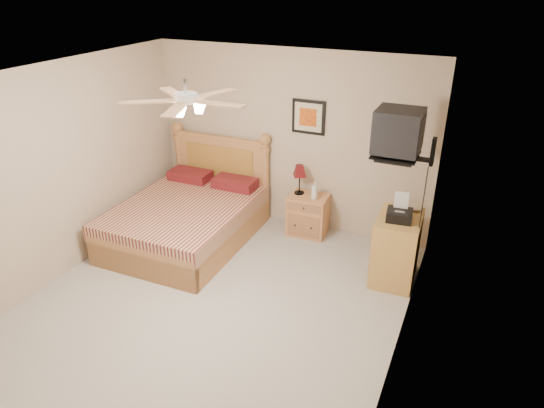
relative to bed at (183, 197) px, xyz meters
The scene contains 17 objects.
floor 1.68m from the bed, 46.64° to the right, with size 4.50×4.50×0.00m, color #A29C93.
ceiling 2.39m from the bed, 46.64° to the right, with size 4.00×4.50×0.04m, color white.
wall_back 1.65m from the bed, 46.90° to the left, with size 4.00×0.04×2.50m, color tan.
wall_front 3.58m from the bed, 72.58° to the right, with size 4.00×0.04×2.50m, color tan.
wall_left 1.57m from the bed, 130.08° to the right, with size 0.04×4.50×2.50m, color tan.
wall_right 3.31m from the bed, 20.12° to the right, with size 0.04×4.50×2.50m, color tan.
bed is the anchor object (origin of this frame).
nightstand 1.74m from the bed, 31.46° to the left, with size 0.53×0.40×0.58m, color #C6713B.
table_lamp 1.59m from the bed, 35.43° to the left, with size 0.23×0.23×0.42m, color #5C0E11, non-canonical shape.
lotion_bottle 1.76m from the bed, 28.56° to the left, with size 0.09×0.09×0.24m, color silver.
framed_picture 1.97m from the bed, 39.90° to the left, with size 0.46×0.04×0.46m, color black.
dresser 2.81m from the bed, ahead, with size 0.49×0.70×0.83m, color #B68943.
fax_machine 2.81m from the bed, ahead, with size 0.28×0.30×0.30m, color black, non-canonical shape.
magazine_lower 2.80m from the bed, 11.29° to the left, with size 0.19×0.26×0.02m, color beige.
magazine_upper 2.81m from the bed, 11.18° to the left, with size 0.21×0.29×0.02m, color tan.
wall_tv 3.04m from the bed, ahead, with size 0.56×0.46×0.58m, color black, non-canonical shape.
ceiling_fan 2.39m from the bed, 51.30° to the right, with size 1.14×1.14×0.28m, color silver, non-canonical shape.
Camera 1 is at (2.40, -3.73, 3.38)m, focal length 32.00 mm.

